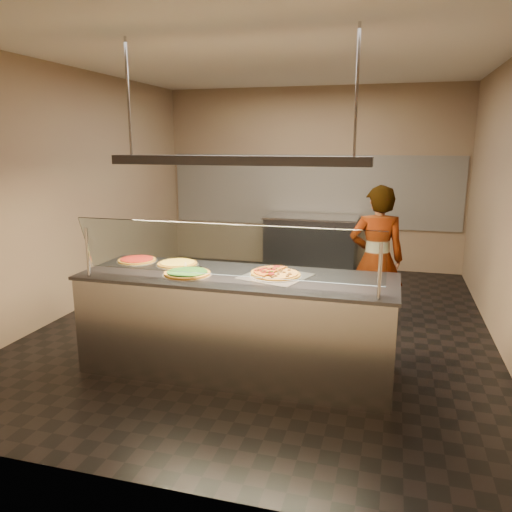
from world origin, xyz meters
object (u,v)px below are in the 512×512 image
(sneeze_guard, at_px, (224,251))
(perforated_tray, at_px, (276,276))
(half_pizza_sausage, at_px, (287,274))
(pizza_spinach, at_px, (187,273))
(prep_table, at_px, (311,244))
(worker, at_px, (376,259))
(half_pizza_pepperoni, at_px, (264,272))
(pizza_spatula, at_px, (189,266))
(serving_counter, at_px, (237,323))
(pizza_cheese, at_px, (177,263))
(pizza_tomato, at_px, (137,260))
(heat_lamp_housing, at_px, (236,160))

(sneeze_guard, xyz_separation_m, perforated_tray, (0.35, 0.39, -0.29))
(sneeze_guard, distance_m, half_pizza_sausage, 0.65)
(sneeze_guard, xyz_separation_m, pizza_spinach, (-0.43, 0.22, -0.28))
(prep_table, distance_m, worker, 2.71)
(sneeze_guard, relative_size, half_pizza_sausage, 5.40)
(half_pizza_pepperoni, height_order, pizza_spatula, half_pizza_pepperoni)
(serving_counter, xyz_separation_m, pizza_spinach, (-0.43, -0.12, 0.48))
(pizza_cheese, bearing_deg, sneeze_guard, -39.17)
(perforated_tray, height_order, pizza_tomato, pizza_tomato)
(sneeze_guard, height_order, pizza_tomato, sneeze_guard)
(prep_table, bearing_deg, pizza_tomato, -108.32)
(half_pizza_pepperoni, height_order, half_pizza_sausage, half_pizza_pepperoni)
(sneeze_guard, distance_m, pizza_spatula, 0.72)
(pizza_tomato, bearing_deg, perforated_tray, -7.66)
(half_pizza_pepperoni, bearing_deg, pizza_tomato, 171.76)
(sneeze_guard, relative_size, prep_table, 1.75)
(pizza_spinach, relative_size, pizza_tomato, 1.11)
(perforated_tray, relative_size, half_pizza_sausage, 1.38)
(serving_counter, relative_size, perforated_tray, 4.28)
(worker, bearing_deg, pizza_spatula, 29.42)
(perforated_tray, relative_size, pizza_cheese, 1.61)
(pizza_spatula, bearing_deg, prep_table, 81.53)
(pizza_spinach, xyz_separation_m, pizza_spatula, (-0.07, 0.21, 0.01))
(serving_counter, xyz_separation_m, sneeze_guard, (-0.00, -0.34, 0.76))
(heat_lamp_housing, bearing_deg, pizza_spinach, -164.63)
(pizza_spinach, distance_m, pizza_tomato, 0.79)
(half_pizza_sausage, relative_size, pizza_tomato, 1.20)
(perforated_tray, height_order, worker, worker)
(half_pizza_pepperoni, distance_m, half_pizza_sausage, 0.21)
(perforated_tray, height_order, pizza_cheese, pizza_cheese)
(serving_counter, bearing_deg, half_pizza_sausage, 4.98)
(serving_counter, bearing_deg, perforated_tray, 7.04)
(pizza_spatula, bearing_deg, half_pizza_pepperoni, -3.71)
(worker, bearing_deg, prep_table, -73.77)
(perforated_tray, xyz_separation_m, half_pizza_pepperoni, (-0.10, -0.00, 0.03))
(pizza_spinach, bearing_deg, pizza_spatula, 107.78)
(pizza_spinach, height_order, pizza_cheese, pizza_spinach)
(pizza_tomato, bearing_deg, heat_lamp_housing, -12.06)
(sneeze_guard, xyz_separation_m, half_pizza_pepperoni, (0.24, 0.39, -0.26))
(pizza_spinach, bearing_deg, serving_counter, 15.37)
(half_pizza_pepperoni, distance_m, heat_lamp_housing, 1.02)
(prep_table, height_order, heat_lamp_housing, heat_lamp_housing)
(pizza_spatula, xyz_separation_m, prep_table, (0.56, 3.75, -0.49))
(pizza_cheese, bearing_deg, half_pizza_sausage, -8.56)
(perforated_tray, distance_m, pizza_cheese, 1.04)
(sneeze_guard, height_order, prep_table, sneeze_guard)
(serving_counter, xyz_separation_m, heat_lamp_housing, (0.00, -0.00, 1.48))
(pizza_spinach, bearing_deg, perforated_tray, 11.72)
(half_pizza_sausage, xyz_separation_m, worker, (0.73, 1.37, -0.13))
(serving_counter, height_order, worker, worker)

